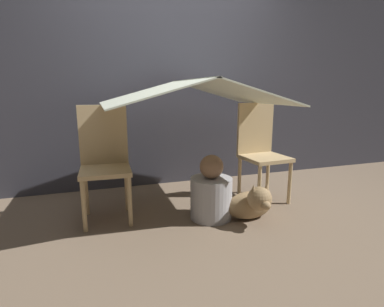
{
  "coord_description": "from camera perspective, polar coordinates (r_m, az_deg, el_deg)",
  "views": [
    {
      "loc": [
        -0.83,
        -2.37,
        1.09
      ],
      "look_at": [
        0.0,
        0.14,
        0.53
      ],
      "focal_mm": 28.0,
      "sensor_mm": 36.0,
      "label": 1
    }
  ],
  "objects": [
    {
      "name": "dog",
      "position": [
        2.61,
        11.47,
        -9.23
      ],
      "size": [
        0.42,
        0.39,
        0.36
      ],
      "color": "#9E7F56",
      "rests_on": "ground_plane"
    },
    {
      "name": "person_front",
      "position": [
        2.61,
        3.68,
        -7.6
      ],
      "size": [
        0.36,
        0.36,
        0.56
      ],
      "color": "#B2B2B7",
      "rests_on": "ground_plane"
    },
    {
      "name": "wall_back",
      "position": [
        3.5,
        -4.74,
        14.49
      ],
      "size": [
        7.0,
        0.05,
        2.5
      ],
      "color": "#3D3D47",
      "rests_on": "ground_plane"
    },
    {
      "name": "ground_plane",
      "position": [
        2.74,
        0.93,
        -11.59
      ],
      "size": [
        8.8,
        8.8,
        0.0
      ],
      "primitive_type": "plane",
      "color": "#7A6651"
    },
    {
      "name": "chair_left",
      "position": [
        2.65,
        -16.29,
        -0.93
      ],
      "size": [
        0.42,
        0.42,
        0.97
      ],
      "rotation": [
        0.0,
        0.0,
        -0.03
      ],
      "color": "#D1B27F",
      "rests_on": "ground_plane"
    },
    {
      "name": "sheet_canopy",
      "position": [
        2.64,
        -0.0,
        11.63
      ],
      "size": [
        1.52,
        1.19,
        0.22
      ],
      "color": "silver"
    },
    {
      "name": "chair_right",
      "position": [
        3.08,
        12.92,
        1.02
      ],
      "size": [
        0.43,
        0.43,
        0.97
      ],
      "rotation": [
        0.0,
        0.0,
        0.07
      ],
      "color": "#D1B27F",
      "rests_on": "ground_plane"
    }
  ]
}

